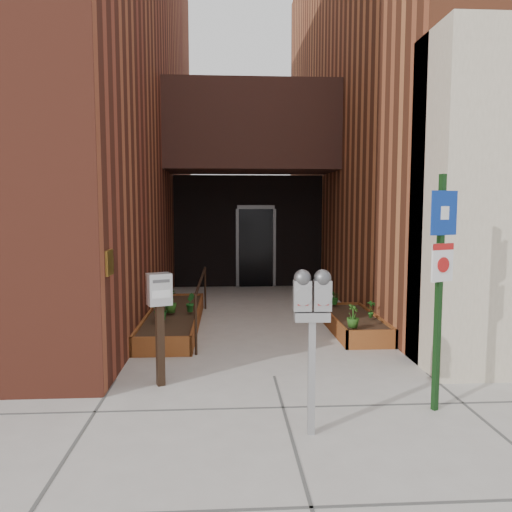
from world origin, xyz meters
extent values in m
plane|color=#9E9991|center=(0.00, 0.00, 0.00)|extent=(80.00, 80.00, 0.00)
cube|color=maroon|center=(-6.00, 6.70, 5.00)|extent=(8.00, 14.60, 10.00)
cube|color=brown|center=(6.00, 7.15, 5.00)|extent=(8.00, 13.70, 10.00)
cube|color=#B7A98D|center=(2.55, 0.20, 2.20)|extent=(1.10, 1.20, 4.40)
cube|color=black|center=(0.00, 6.00, 4.00)|extent=(4.20, 2.00, 2.00)
cube|color=black|center=(0.00, 7.40, 1.50)|extent=(4.00, 0.30, 3.00)
cube|color=black|center=(0.20, 7.22, 1.05)|extent=(0.90, 0.06, 2.10)
cube|color=#B79338|center=(-1.99, -0.20, 1.50)|extent=(0.04, 0.30, 0.30)
cube|color=brown|center=(-1.55, 0.92, 0.15)|extent=(0.90, 0.04, 0.30)
cube|color=brown|center=(-1.55, 4.48, 0.15)|extent=(0.90, 0.04, 0.30)
cube|color=brown|center=(-1.98, 2.70, 0.15)|extent=(0.04, 3.60, 0.30)
cube|color=brown|center=(-1.12, 2.70, 0.15)|extent=(0.04, 3.60, 0.30)
cube|color=black|center=(-1.55, 2.70, 0.13)|extent=(0.82, 3.52, 0.26)
cube|color=brown|center=(1.60, 1.12, 0.15)|extent=(0.80, 0.04, 0.30)
cube|color=brown|center=(1.60, 3.28, 0.15)|extent=(0.80, 0.04, 0.30)
cube|color=brown|center=(1.22, 2.20, 0.15)|extent=(0.04, 2.20, 0.30)
cube|color=brown|center=(1.98, 2.20, 0.15)|extent=(0.04, 2.20, 0.30)
cube|color=black|center=(1.60, 2.20, 0.13)|extent=(0.72, 2.12, 0.26)
cylinder|color=black|center=(-1.05, 1.00, 0.45)|extent=(0.04, 0.04, 0.90)
cylinder|color=black|center=(-1.05, 4.30, 0.45)|extent=(0.04, 0.04, 0.90)
cylinder|color=black|center=(-1.05, 2.65, 0.88)|extent=(0.04, 3.30, 0.04)
cube|color=#9B9A9D|center=(0.20, -1.63, 0.55)|extent=(0.07, 0.07, 1.10)
cube|color=#9B9A9D|center=(0.20, -1.63, 1.14)|extent=(0.33, 0.14, 0.09)
cube|color=#9B9A9D|center=(0.10, -1.63, 1.34)|extent=(0.17, 0.11, 0.29)
sphere|color=#59595B|center=(0.10, -1.63, 1.50)|extent=(0.16, 0.16, 0.16)
cube|color=white|center=(0.10, -1.69, 1.36)|extent=(0.10, 0.01, 0.05)
cube|color=#B21414|center=(0.10, -1.69, 1.27)|extent=(0.10, 0.01, 0.03)
cube|color=#9B9A9D|center=(0.29, -1.63, 1.34)|extent=(0.17, 0.11, 0.29)
sphere|color=#59595B|center=(0.29, -1.63, 1.50)|extent=(0.16, 0.16, 0.16)
cube|color=white|center=(0.29, -1.69, 1.36)|extent=(0.10, 0.01, 0.05)
cube|color=#B21414|center=(0.29, -1.69, 1.27)|extent=(0.10, 0.01, 0.03)
cube|color=#123313|center=(1.61, -1.15, 1.25)|extent=(0.07, 0.07, 2.49)
cube|color=navy|center=(1.63, -1.18, 2.10)|extent=(0.32, 0.15, 0.45)
cube|color=white|center=(1.63, -1.19, 2.10)|extent=(0.11, 0.06, 0.14)
cube|color=white|center=(1.63, -1.18, 1.59)|extent=(0.27, 0.13, 0.40)
cube|color=#B21414|center=(1.63, -1.19, 1.75)|extent=(0.27, 0.12, 0.07)
cylinder|color=#B21414|center=(1.63, -1.19, 1.56)|extent=(0.15, 0.07, 0.16)
cube|color=black|center=(-1.40, -0.23, 0.50)|extent=(0.12, 0.12, 1.00)
cube|color=silver|center=(-1.40, -0.23, 1.18)|extent=(0.33, 0.29, 0.38)
cube|color=#59595B|center=(-1.36, -0.33, 1.29)|extent=(0.19, 0.09, 0.04)
cube|color=white|center=(-1.36, -0.33, 1.14)|extent=(0.20, 0.09, 0.09)
imported|color=#18551B|center=(-1.67, 1.99, 0.48)|extent=(0.38, 0.38, 0.36)
imported|color=#18541C|center=(-1.25, 2.62, 0.46)|extent=(0.21, 0.21, 0.33)
imported|color=#245217|center=(-1.59, 2.57, 0.50)|extent=(0.32, 0.32, 0.40)
imported|color=#175017|center=(-1.85, 3.81, 0.46)|extent=(0.24, 0.24, 0.32)
imported|color=#244F16|center=(1.35, 1.30, 0.48)|extent=(0.28, 0.28, 0.36)
imported|color=#205A19|center=(1.83, 1.95, 0.45)|extent=(0.22, 0.22, 0.30)
imported|color=#174F16|center=(1.44, 3.10, 0.45)|extent=(0.36, 0.36, 0.30)
camera|label=1|loc=(-0.60, -6.16, 2.16)|focal=35.00mm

